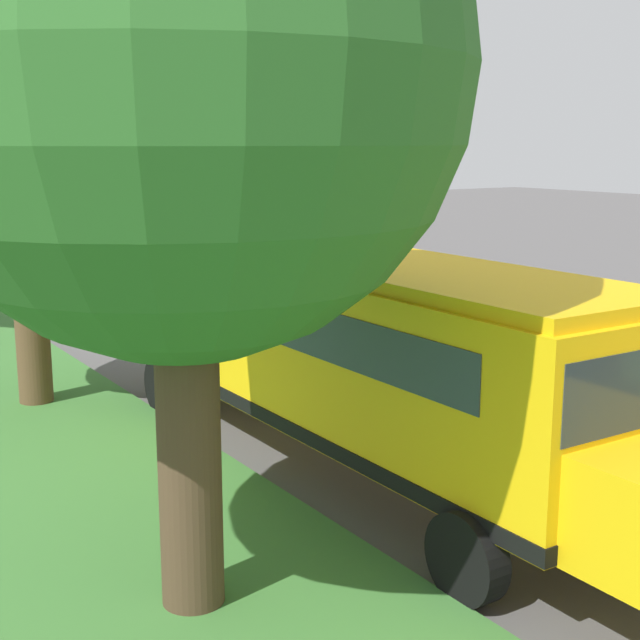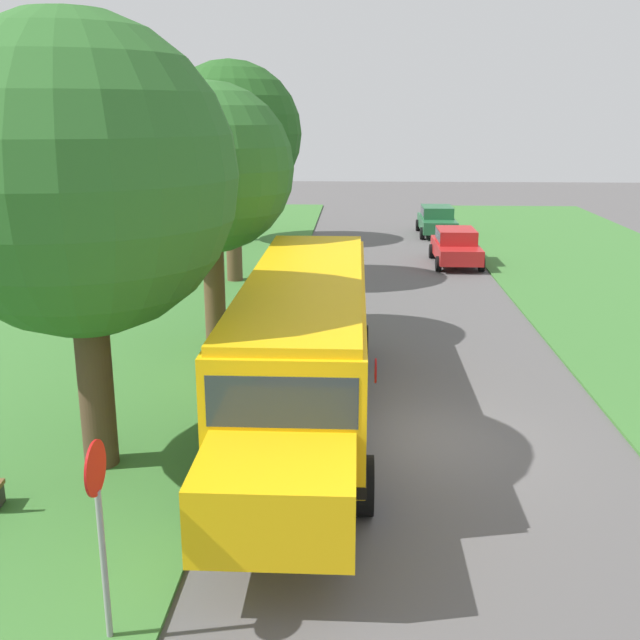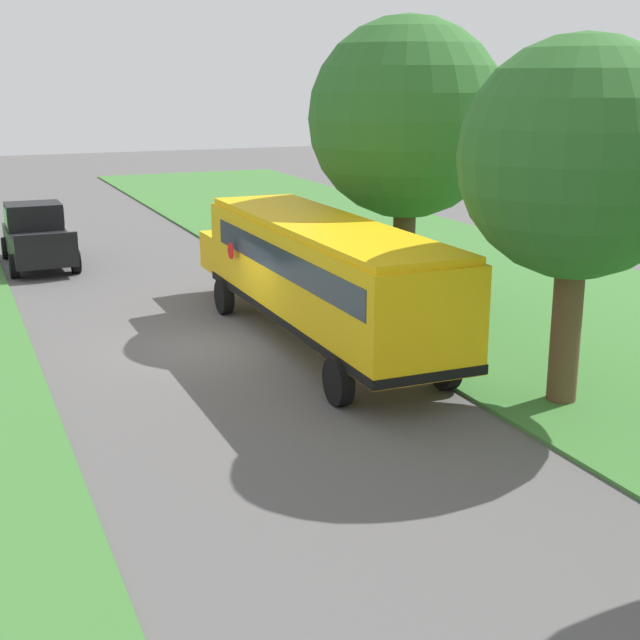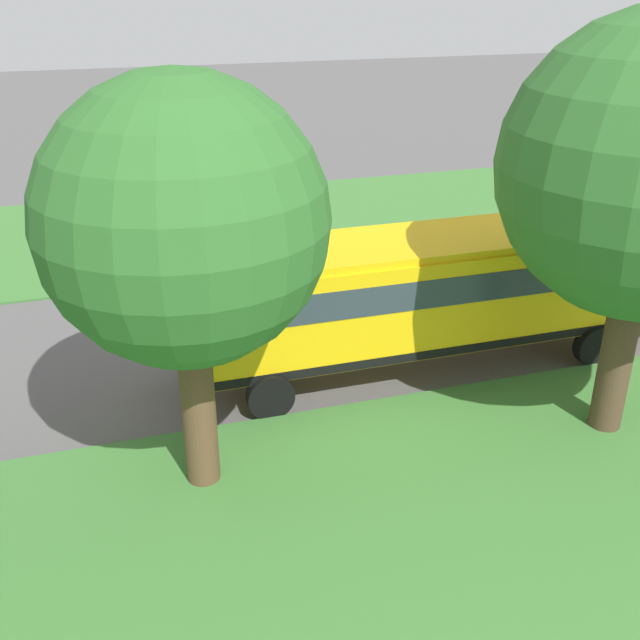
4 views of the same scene
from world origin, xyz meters
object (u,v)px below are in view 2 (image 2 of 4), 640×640
object	(u,v)px
car_green_middle	(437,219)
stop_sign	(100,518)
oak_tree_far_end	(225,135)
car_red_nearest	(456,245)
oak_tree_roadside_mid	(207,170)
oak_tree_beside_bus	(74,183)
school_bus	(305,334)
oak_tree_across_road	(232,130)

from	to	relation	value
car_green_middle	stop_sign	bearing A→B (deg)	-102.59
oak_tree_far_end	stop_sign	size ratio (longest dim) A/B	3.06
car_red_nearest	oak_tree_roadside_mid	xyz separation A→B (m)	(-8.50, -11.99, 4.04)
car_green_middle	stop_sign	size ratio (longest dim) A/B	1.61
car_green_middle	oak_tree_beside_bus	size ratio (longest dim) A/B	0.54
oak_tree_roadside_mid	stop_sign	distance (m)	13.30
school_bus	stop_sign	bearing A→B (deg)	-105.32
oak_tree_roadside_mid	oak_tree_far_end	distance (m)	7.80
car_green_middle	oak_tree_beside_bus	bearing A→B (deg)	-107.83
car_green_middle	oak_tree_across_road	xyz separation A→B (m)	(-10.62, -2.80, 4.77)
school_bus	oak_tree_beside_bus	bearing A→B (deg)	-145.60
oak_tree_beside_bus	stop_sign	size ratio (longest dim) A/B	2.97
car_green_middle	oak_tree_beside_bus	distance (m)	30.21
car_green_middle	stop_sign	world-z (taller)	stop_sign
oak_tree_beside_bus	oak_tree_across_road	xyz separation A→B (m)	(-1.47, 25.64, 0.34)
oak_tree_far_end	oak_tree_across_road	size ratio (longest dim) A/B	0.99
school_bus	oak_tree_roadside_mid	bearing A→B (deg)	118.64
stop_sign	oak_tree_roadside_mid	bearing A→B (deg)	94.87
oak_tree_roadside_mid	oak_tree_far_end	xyz separation A→B (m)	(-0.81, 7.73, 0.72)
oak_tree_across_road	oak_tree_roadside_mid	bearing A→B (deg)	-83.05
car_red_nearest	stop_sign	bearing A→B (deg)	-106.58
oak_tree_far_end	oak_tree_roadside_mid	bearing A→B (deg)	-84.05
school_bus	stop_sign	size ratio (longest dim) A/B	4.53
oak_tree_roadside_mid	oak_tree_across_road	bearing A→B (deg)	96.95
car_green_middle	car_red_nearest	bearing A→B (deg)	-90.00
oak_tree_beside_bus	stop_sign	world-z (taller)	oak_tree_beside_bus
oak_tree_beside_bus	stop_sign	bearing A→B (deg)	-69.49
school_bus	car_green_middle	size ratio (longest dim) A/B	2.82
car_red_nearest	stop_sign	world-z (taller)	stop_sign
car_red_nearest	car_green_middle	xyz separation A→B (m)	(0.00, 8.27, 0.00)
car_red_nearest	oak_tree_far_end	size ratio (longest dim) A/B	0.53
school_bus	stop_sign	xyz separation A→B (m)	(-1.98, -7.23, -0.19)
oak_tree_roadside_mid	oak_tree_far_end	bearing A→B (deg)	95.95
oak_tree_beside_bus	oak_tree_roadside_mid	distance (m)	8.22
oak_tree_beside_bus	oak_tree_roadside_mid	size ratio (longest dim) A/B	1.11
oak_tree_across_road	stop_sign	bearing A→B (deg)	-83.93
oak_tree_far_end	oak_tree_across_road	bearing A→B (deg)	97.74
car_red_nearest	oak_tree_beside_bus	world-z (taller)	oak_tree_beside_bus
oak_tree_roadside_mid	oak_tree_across_road	world-z (taller)	oak_tree_across_road
stop_sign	oak_tree_across_road	bearing A→B (deg)	96.07
car_red_nearest	oak_tree_across_road	bearing A→B (deg)	152.78
stop_sign	car_red_nearest	bearing A→B (deg)	73.42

